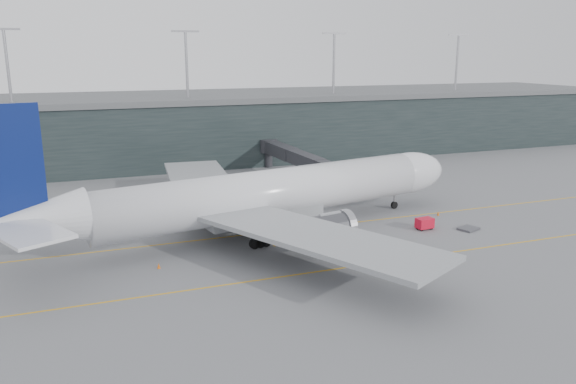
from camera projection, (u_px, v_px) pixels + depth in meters
name	position (u px, v px, depth m)	size (l,w,h in m)	color
ground	(220.00, 229.00, 81.15)	(320.00, 320.00, 0.00)	#535358
taxiline_a	(227.00, 237.00, 77.51)	(160.00, 0.25, 0.02)	gold
taxiline_b	(262.00, 280.00, 62.96)	(160.00, 0.25, 0.02)	gold
taxiline_lead_main	(221.00, 194.00, 101.03)	(0.25, 60.00, 0.02)	gold
terminal	(160.00, 128.00, 132.06)	(240.00, 36.00, 29.00)	black
main_aircraft	(266.00, 195.00, 78.17)	(69.52, 64.42, 19.59)	silver
jet_bridge	(303.00, 159.00, 108.99)	(5.62, 42.95, 6.20)	#26272B
gse_cart	(425.00, 223.00, 80.74)	(2.56, 1.76, 1.65)	red
baggage_dolly	(468.00, 229.00, 80.70)	(2.75, 2.20, 0.27)	#3E3E44
uld_a	(173.00, 207.00, 88.87)	(2.39, 2.10, 1.86)	#3A3B3F
uld_b	(195.00, 206.00, 89.84)	(2.02, 1.69, 1.70)	#3A3B3F
uld_c	(204.00, 203.00, 91.25)	(2.51, 2.27, 1.88)	#3A3B3F
cone_nose	(438.00, 213.00, 87.69)	(0.42, 0.42, 0.67)	#D2590B
cone_wing_stbd	(349.00, 262.00, 67.13)	(0.49, 0.49, 0.79)	#D23F0B
cone_wing_port	(245.00, 201.00, 94.73)	(0.47, 0.47, 0.74)	red
cone_tail	(159.00, 266.00, 66.17)	(0.41, 0.41, 0.65)	#D5570B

